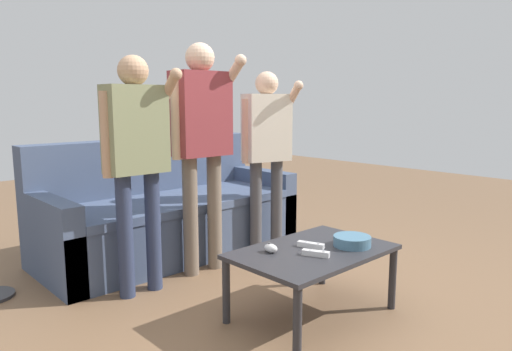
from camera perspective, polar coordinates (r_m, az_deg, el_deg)
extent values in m
plane|color=brown|center=(2.96, 1.88, -15.48)|extent=(12.00, 12.00, 0.00)
cube|color=#475675|center=(3.90, -10.17, -6.31)|extent=(2.05, 0.87, 0.41)
cube|color=#4D5D7E|center=(3.79, -9.70, -3.13)|extent=(1.77, 0.75, 0.06)
cube|color=#475675|center=(4.10, -12.96, 0.86)|extent=(2.05, 0.18, 0.51)
cube|color=#475675|center=(3.48, -23.66, -7.22)|extent=(0.14, 0.87, 0.60)
cube|color=#475675|center=(4.45, 0.18, -2.99)|extent=(0.14, 0.87, 0.60)
cube|color=#2D2D33|center=(2.72, 6.90, -9.14)|extent=(0.91, 0.59, 0.03)
cylinder|color=#2D2D33|center=(2.34, 5.03, -17.46)|extent=(0.04, 0.04, 0.37)
cylinder|color=#2D2D33|center=(2.96, 16.20, -11.91)|extent=(0.04, 0.04, 0.37)
cylinder|color=#2D2D33|center=(2.68, -3.63, -13.80)|extent=(0.04, 0.04, 0.37)
cylinder|color=#2D2D33|center=(3.25, 8.06, -9.77)|extent=(0.04, 0.04, 0.37)
cylinder|color=teal|center=(2.80, 11.56, -7.78)|extent=(0.22, 0.22, 0.06)
ellipsoid|color=white|center=(2.64, 1.80, -8.79)|extent=(0.06, 0.09, 0.05)
cylinder|color=#4C4C51|center=(2.64, 1.62, -8.17)|extent=(0.02, 0.02, 0.01)
cylinder|color=#2D3856|center=(3.06, -15.56, -7.15)|extent=(0.10, 0.10, 0.78)
cylinder|color=#2D3856|center=(3.14, -12.34, -6.57)|extent=(0.10, 0.10, 0.78)
cube|color=gray|center=(2.99, -14.40, 5.43)|extent=(0.38, 0.20, 0.54)
sphere|color=tan|center=(2.99, -14.67, 12.19)|extent=(0.19, 0.19, 0.19)
cylinder|color=tan|center=(2.91, -17.64, 4.71)|extent=(0.07, 0.07, 0.51)
cylinder|color=gray|center=(3.07, -11.38, 7.54)|extent=(0.07, 0.07, 0.25)
cylinder|color=tan|center=(3.00, -10.56, 10.20)|extent=(0.07, 0.22, 0.23)
sphere|color=tan|center=(2.92, -9.66, 12.00)|extent=(0.08, 0.08, 0.08)
cylinder|color=#756656|center=(3.35, -7.94, -4.94)|extent=(0.11, 0.11, 0.85)
cylinder|color=#756656|center=(3.47, -5.05, -4.40)|extent=(0.11, 0.11, 0.85)
cube|color=brown|center=(3.31, -6.68, 7.41)|extent=(0.40, 0.22, 0.58)
sphere|color=beige|center=(3.32, -6.81, 13.99)|extent=(0.20, 0.20, 0.20)
cylinder|color=beige|center=(3.20, -9.62, 6.82)|extent=(0.07, 0.07, 0.55)
cylinder|color=brown|center=(3.43, -3.96, 9.36)|extent=(0.07, 0.07, 0.27)
cylinder|color=beige|center=(3.36, -2.95, 11.99)|extent=(0.07, 0.24, 0.24)
sphere|color=beige|center=(3.29, -1.87, 13.78)|extent=(0.08, 0.08, 0.08)
cylinder|color=#47474C|center=(3.75, -0.02, -4.02)|extent=(0.09, 0.09, 0.76)
cylinder|color=#47474C|center=(3.84, 2.49, -3.72)|extent=(0.09, 0.09, 0.76)
cube|color=beige|center=(3.71, 1.29, 5.82)|extent=(0.40, 0.28, 0.52)
sphere|color=beige|center=(3.70, 1.31, 11.10)|extent=(0.18, 0.18, 0.18)
cylinder|color=beige|center=(3.62, -1.22, 5.37)|extent=(0.07, 0.07, 0.49)
cylinder|color=beige|center=(3.79, 3.70, 7.38)|extent=(0.07, 0.07, 0.25)
cylinder|color=beige|center=(3.72, 4.42, 9.44)|extent=(0.12, 0.22, 0.22)
sphere|color=beige|center=(3.64, 5.18, 10.81)|extent=(0.07, 0.07, 0.07)
cube|color=white|center=(2.60, 7.25, -9.34)|extent=(0.09, 0.15, 0.03)
cylinder|color=silver|center=(2.60, 6.67, -8.92)|extent=(0.01, 0.01, 0.00)
cube|color=silver|center=(2.59, 8.22, -9.08)|extent=(0.02, 0.02, 0.00)
cube|color=white|center=(2.74, 6.64, -8.37)|extent=(0.09, 0.16, 0.03)
cylinder|color=silver|center=(2.74, 6.10, -7.96)|extent=(0.01, 0.01, 0.00)
cube|color=silver|center=(2.72, 7.59, -8.15)|extent=(0.02, 0.02, 0.00)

